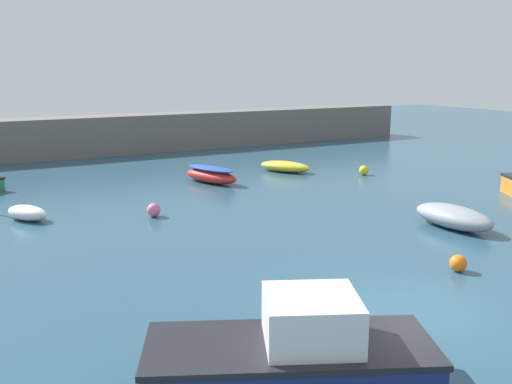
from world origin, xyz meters
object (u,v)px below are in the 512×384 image
Objects in this scene: rowboat_white_midwater at (285,166)px; fishing_dinghy_green at (27,213)px; mooring_buoy_yellow at (364,170)px; rowboat_with_red_cover at (211,174)px; mooring_buoy_white at (285,287)px; motorboat_grey_hull at (294,356)px; mooring_buoy_pink at (154,210)px; mooring_buoy_orange at (458,263)px; rowboat_blue_near at (453,217)px.

rowboat_white_midwater reaches higher than fishing_dinghy_green.
rowboat_with_red_cover is at bearing 165.75° from mooring_buoy_yellow.
mooring_buoy_white is at bearing -36.68° from rowboat_with_red_cover.
rowboat_white_midwater reaches higher than mooring_buoy_white.
motorboat_grey_hull reaches higher than mooring_buoy_white.
mooring_buoy_pink is (-0.39, 9.45, 0.10)m from mooring_buoy_white.
fishing_dinghy_green is (-2.67, 15.38, -0.36)m from motorboat_grey_hull.
mooring_buoy_orange is (10.36, -12.44, -0.04)m from fishing_dinghy_green.
mooring_buoy_yellow reaches higher than mooring_buoy_orange.
rowboat_blue_near is at bearing -111.87° from mooring_buoy_yellow.
rowboat_blue_near is at bearing 0.31° from rowboat_with_red_cover.
mooring_buoy_orange is (-4.29, -16.61, -0.06)m from rowboat_white_midwater.
motorboat_grey_hull is 1.67× the size of rowboat_blue_near.
rowboat_blue_near is at bearing 147.19° from rowboat_white_midwater.
motorboat_grey_hull is at bearing -39.57° from rowboat_with_red_cover.
fishing_dinghy_green is 4.96m from mooring_buoy_pink.
rowboat_with_red_cover is 7.33× the size of mooring_buoy_orange.
rowboat_blue_near is 0.93× the size of rowboat_with_red_cover.
rowboat_white_midwater is 6.02× the size of mooring_buoy_pink.
rowboat_blue_near is 1.03× the size of rowboat_white_midwater.
mooring_buoy_white is (-9.69, -15.55, -0.13)m from rowboat_white_midwater.
motorboat_grey_hull is 12.95m from rowboat_blue_near.
rowboat_white_midwater is at bearing 31.21° from mooring_buoy_pink.
mooring_buoy_pink is at bearing -143.93° from fishing_dinghy_green.
fishing_dinghy_green is at bearing -54.87° from motorboat_grey_hull.
fishing_dinghy_green is 5.94× the size of mooring_buoy_white.
rowboat_blue_near is 4.97m from mooring_buoy_orange.
fishing_dinghy_green is 4.09× the size of mooring_buoy_yellow.
mooring_buoy_orange reaches higher than mooring_buoy_white.
mooring_buoy_white is 0.66× the size of mooring_buoy_pink.
motorboat_grey_hull is at bearing -62.72° from rowboat_blue_near.
rowboat_blue_near reaches higher than mooring_buoy_yellow.
mooring_buoy_yellow is at bearing 43.85° from mooring_buoy_white.
motorboat_grey_hull reaches higher than rowboat_with_red_cover.
motorboat_grey_hull reaches higher than mooring_buoy_orange.
mooring_buoy_pink is at bearing 92.35° from mooring_buoy_white.
motorboat_grey_hull is at bearing 158.80° from fishing_dinghy_green.
mooring_buoy_pink is at bearing -72.77° from motorboat_grey_hull.
rowboat_with_red_cover is 6.97× the size of mooring_buoy_yellow.
rowboat_white_midwater is 6.62× the size of mooring_buoy_orange.
rowboat_white_midwater is 9.14× the size of mooring_buoy_white.
mooring_buoy_pink is (-5.79, 10.51, 0.03)m from mooring_buoy_orange.
rowboat_white_midwater reaches higher than mooring_buoy_pink.
rowboat_white_midwater is at bearing -96.20° from motorboat_grey_hull.
rowboat_white_midwater is at bearing -105.12° from fishing_dinghy_green.
motorboat_grey_hull is 8.24m from mooring_buoy_orange.
mooring_buoy_orange is at bearing -16.38° from rowboat_with_red_cover.
rowboat_with_red_cover reaches higher than mooring_buoy_orange.
mooring_buoy_pink is at bearing -129.32° from rowboat_blue_near.
motorboat_grey_hull is 10.83× the size of mooring_buoy_yellow.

